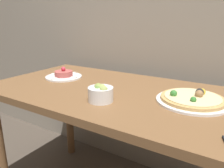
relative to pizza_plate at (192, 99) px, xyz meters
The scene contains 4 objects.
dining_table 0.38m from the pizza_plate, behind, with size 1.41×0.73×0.75m.
pizza_plate is the anchor object (origin of this frame).
tartare_plate 0.78m from the pizza_plate, behind, with size 0.22×0.22×0.07m.
small_bowl 0.40m from the pizza_plate, 149.86° to the right, with size 0.11×0.11×0.08m.
Camera 1 is at (0.53, -0.55, 1.10)m, focal length 35.00 mm.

